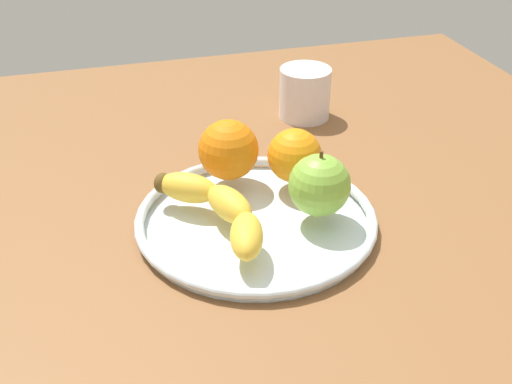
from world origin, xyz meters
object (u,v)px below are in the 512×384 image
fruit_bowl (256,219)px  orange_center (294,155)px  ambient_mug (304,93)px  orange_front_left (228,150)px  apple (319,185)px  banana (218,207)px

fruit_bowl → orange_center: size_ratio=4.18×
ambient_mug → orange_front_left: bearing=137.3°
orange_center → ambient_mug: orange_center is taller
apple → orange_front_left: apple is taller
orange_front_left → apple: bearing=-143.2°
fruit_bowl → apple: apple is taller
orange_front_left → ambient_mug: 25.11cm
apple → orange_front_left: size_ratio=1.05×
orange_front_left → banana: bearing=159.0°
apple → ambient_mug: (29.51, -8.68, -1.45)cm
banana → apple: 12.24cm
banana → ambient_mug: (28.08, -20.69, 0.45)cm
banana → ambient_mug: bearing=-56.4°
fruit_bowl → orange_front_left: bearing=6.2°
orange_front_left → orange_center: (-3.03, -7.96, -0.43)cm
orange_front_left → ambient_mug: size_ratio=0.68×
fruit_bowl → orange_center: bearing=-47.4°
apple → ambient_mug: size_ratio=0.71×
apple → orange_center: bearing=2.5°
orange_front_left → ambient_mug: (18.42, -16.99, -1.65)cm
ambient_mug → orange_center: bearing=157.2°
fruit_bowl → orange_center: 10.39cm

